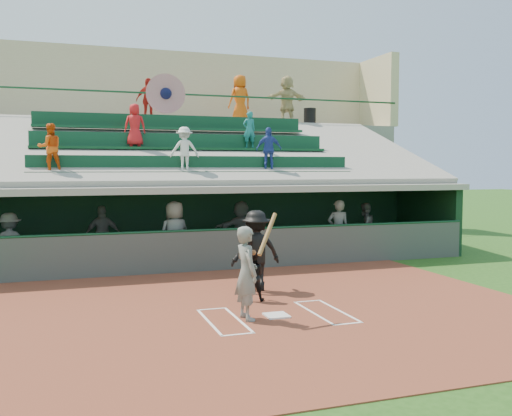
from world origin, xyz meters
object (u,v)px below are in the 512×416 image
object	(u,v)px
home_plate	(277,315)
batter_at_plate	(247,272)
catcher	(252,276)
trash_bin	(310,117)

from	to	relation	value
home_plate	batter_at_plate	bearing A→B (deg)	-177.30
home_plate	batter_at_plate	xyz separation A→B (m)	(-0.59, -0.03, 0.85)
home_plate	catcher	xyz separation A→B (m)	(-0.04, 1.33, 0.51)
home_plate	trash_bin	xyz separation A→B (m)	(6.57, 13.34, 4.96)
catcher	trash_bin	xyz separation A→B (m)	(6.60, 12.01, 4.46)
home_plate	trash_bin	distance (m)	15.68
catcher	batter_at_plate	bearing A→B (deg)	83.91
home_plate	catcher	size ratio (longest dim) A/B	0.41
home_plate	batter_at_plate	world-z (taller)	batter_at_plate
batter_at_plate	catcher	world-z (taller)	batter_at_plate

